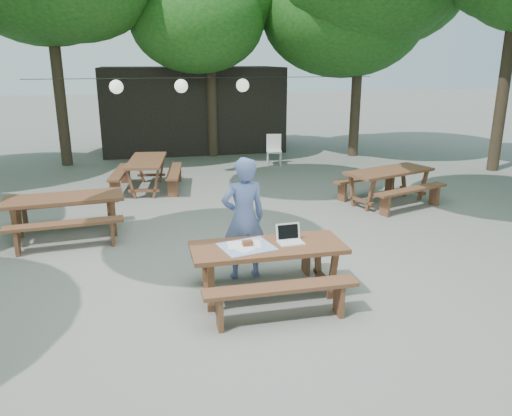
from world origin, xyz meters
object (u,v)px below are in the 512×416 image
Objects in this scene: main_picnic_table at (268,271)px; woman at (244,219)px; plastic_chair at (274,156)px; picnic_table_nw at (66,216)px.

main_picnic_table is 1.12× the size of woman.
plastic_chair is (2.49, 7.66, -0.63)m from woman.
main_picnic_table is 2.22× the size of plastic_chair.
plastic_chair reaches higher than main_picnic_table.
plastic_chair is at bearing 74.56° from main_picnic_table.
woman reaches higher than main_picnic_table.
main_picnic_table is at bearing 96.05° from woman.
plastic_chair is at bearing -114.85° from woman.
picnic_table_nw is 7.46m from plastic_chair.
plastic_chair is (5.24, 5.31, -0.13)m from picnic_table_nw.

